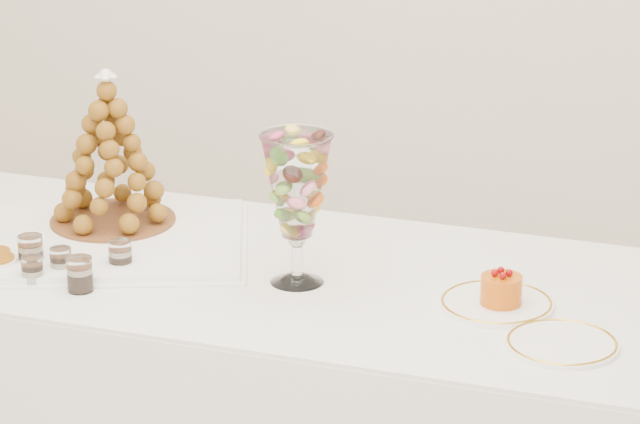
% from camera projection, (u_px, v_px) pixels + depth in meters
% --- Properties ---
extents(buffet_table, '(2.12, 0.97, 0.79)m').
position_uv_depth(buffet_table, '(246.00, 421.00, 3.57)').
color(buffet_table, white).
rests_on(buffet_table, ground).
extents(lace_tray, '(0.79, 0.68, 0.02)m').
position_uv_depth(lace_tray, '(98.00, 241.00, 3.55)').
color(lace_tray, white).
rests_on(lace_tray, buffet_table).
extents(macaron_vase, '(0.15, 0.15, 0.34)m').
position_uv_depth(macaron_vase, '(297.00, 188.00, 3.27)').
color(macaron_vase, white).
rests_on(macaron_vase, buffet_table).
extents(cake_plate, '(0.24, 0.24, 0.01)m').
position_uv_depth(cake_plate, '(496.00, 304.00, 3.22)').
color(cake_plate, white).
rests_on(cake_plate, buffet_table).
extents(spare_plate, '(0.23, 0.23, 0.01)m').
position_uv_depth(spare_plate, '(562.00, 344.00, 3.03)').
color(spare_plate, white).
rests_on(spare_plate, buffet_table).
extents(verrine_a, '(0.06, 0.06, 0.08)m').
position_uv_depth(verrine_a, '(31.00, 252.00, 3.41)').
color(verrine_a, white).
rests_on(verrine_a, buffet_table).
extents(verrine_b, '(0.05, 0.05, 0.07)m').
position_uv_depth(verrine_b, '(61.00, 262.00, 3.37)').
color(verrine_b, white).
rests_on(verrine_b, buffet_table).
extents(verrine_c, '(0.06, 0.06, 0.07)m').
position_uv_depth(verrine_c, '(120.00, 256.00, 3.39)').
color(verrine_c, white).
rests_on(verrine_c, buffet_table).
extents(verrine_d, '(0.06, 0.06, 0.06)m').
position_uv_depth(verrine_d, '(32.00, 271.00, 3.32)').
color(verrine_d, white).
rests_on(verrine_d, buffet_table).
extents(verrine_e, '(0.07, 0.07, 0.08)m').
position_uv_depth(verrine_e, '(80.00, 274.00, 3.29)').
color(verrine_e, white).
rests_on(verrine_e, buffet_table).
extents(croquembouche, '(0.30, 0.30, 0.38)m').
position_uv_depth(croquembouche, '(109.00, 149.00, 3.58)').
color(croquembouche, brown).
rests_on(croquembouche, lace_tray).
extents(mousse_cake, '(0.09, 0.09, 0.08)m').
position_uv_depth(mousse_cake, '(501.00, 289.00, 3.20)').
color(mousse_cake, '#C65409').
rests_on(mousse_cake, cake_plate).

